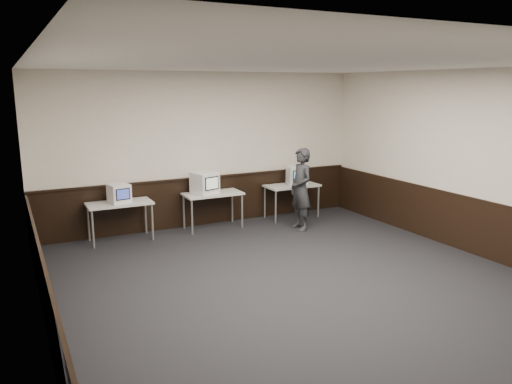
% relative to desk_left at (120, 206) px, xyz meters
% --- Properties ---
extents(floor, '(8.00, 8.00, 0.00)m').
position_rel_desk_left_xyz_m(floor, '(1.90, -3.60, -0.68)').
color(floor, black).
rests_on(floor, ground).
extents(ceiling, '(8.00, 8.00, 0.00)m').
position_rel_desk_left_xyz_m(ceiling, '(1.90, -3.60, 2.52)').
color(ceiling, white).
rests_on(ceiling, back_wall).
extents(back_wall, '(7.00, 0.00, 7.00)m').
position_rel_desk_left_xyz_m(back_wall, '(1.90, 0.40, 0.92)').
color(back_wall, beige).
rests_on(back_wall, ground).
extents(left_wall, '(0.00, 8.00, 8.00)m').
position_rel_desk_left_xyz_m(left_wall, '(-1.60, -3.60, 0.92)').
color(left_wall, beige).
rests_on(left_wall, ground).
extents(right_wall, '(0.00, 8.00, 8.00)m').
position_rel_desk_left_xyz_m(right_wall, '(5.40, -3.60, 0.92)').
color(right_wall, beige).
rests_on(right_wall, ground).
extents(wainscot_back, '(6.98, 0.04, 1.00)m').
position_rel_desk_left_xyz_m(wainscot_back, '(1.90, 0.38, -0.18)').
color(wainscot_back, black).
rests_on(wainscot_back, back_wall).
extents(wainscot_left, '(0.04, 7.98, 1.00)m').
position_rel_desk_left_xyz_m(wainscot_left, '(-1.58, -3.60, -0.18)').
color(wainscot_left, black).
rests_on(wainscot_left, left_wall).
extents(wainscot_right, '(0.04, 7.98, 1.00)m').
position_rel_desk_left_xyz_m(wainscot_right, '(5.38, -3.60, -0.18)').
color(wainscot_right, black).
rests_on(wainscot_right, right_wall).
extents(wainscot_rail, '(6.98, 0.06, 0.04)m').
position_rel_desk_left_xyz_m(wainscot_rail, '(1.90, 0.36, 0.34)').
color(wainscot_rail, black).
rests_on(wainscot_rail, wainscot_back).
extents(desk_left, '(1.20, 0.60, 0.75)m').
position_rel_desk_left_xyz_m(desk_left, '(0.00, 0.00, 0.00)').
color(desk_left, beige).
rests_on(desk_left, ground).
extents(desk_center, '(1.20, 0.60, 0.75)m').
position_rel_desk_left_xyz_m(desk_center, '(1.90, 0.00, 0.00)').
color(desk_center, beige).
rests_on(desk_center, ground).
extents(desk_right, '(1.20, 0.60, 0.75)m').
position_rel_desk_left_xyz_m(desk_right, '(3.80, 0.00, 0.00)').
color(desk_right, beige).
rests_on(desk_right, ground).
extents(emac_left, '(0.42, 0.43, 0.36)m').
position_rel_desk_left_xyz_m(emac_left, '(-0.00, -0.03, 0.25)').
color(emac_left, white).
rests_on(emac_left, desk_left).
extents(emac_center, '(0.56, 0.58, 0.45)m').
position_rel_desk_left_xyz_m(emac_center, '(1.73, 0.01, 0.30)').
color(emac_center, white).
rests_on(emac_center, desk_center).
extents(emac_right, '(0.52, 0.54, 0.42)m').
position_rel_desk_left_xyz_m(emac_right, '(3.91, -0.04, 0.28)').
color(emac_right, white).
rests_on(emac_right, desk_right).
extents(person, '(0.43, 0.63, 1.69)m').
position_rel_desk_left_xyz_m(person, '(3.47, -0.90, 0.16)').
color(person, '#26282C').
rests_on(person, ground).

